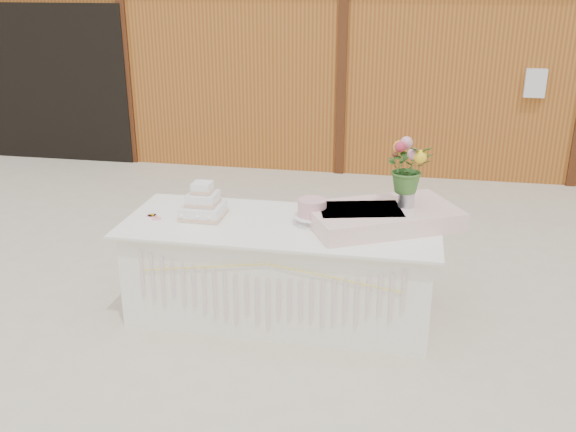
# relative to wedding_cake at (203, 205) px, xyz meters

# --- Properties ---
(ground) EXTENTS (80.00, 80.00, 0.00)m
(ground) POSITION_rel_wedding_cake_xyz_m (0.62, -0.02, -0.87)
(ground) COLOR beige
(ground) RESTS_ON ground
(barn) EXTENTS (12.60, 4.60, 3.30)m
(barn) POSITION_rel_wedding_cake_xyz_m (0.60, 5.97, 0.81)
(barn) COLOR #A16121
(barn) RESTS_ON ground
(cake_table) EXTENTS (2.40, 1.00, 0.77)m
(cake_table) POSITION_rel_wedding_cake_xyz_m (0.62, -0.03, -0.48)
(cake_table) COLOR white
(cake_table) RESTS_ON ground
(wedding_cake) EXTENTS (0.32, 0.32, 0.28)m
(wedding_cake) POSITION_rel_wedding_cake_xyz_m (0.00, 0.00, 0.00)
(wedding_cake) COLOR white
(wedding_cake) RESTS_ON cake_table
(pink_cake_stand) EXTENTS (0.27, 0.27, 0.20)m
(pink_cake_stand) POSITION_rel_wedding_cake_xyz_m (0.85, 0.01, 0.01)
(pink_cake_stand) COLOR white
(pink_cake_stand) RESTS_ON cake_table
(satin_runner) EXTENTS (1.26, 1.06, 0.14)m
(satin_runner) POSITION_rel_wedding_cake_xyz_m (1.37, 0.09, -0.03)
(satin_runner) COLOR beige
(satin_runner) RESTS_ON cake_table
(flower_vase) EXTENTS (0.12, 0.12, 0.16)m
(flower_vase) POSITION_rel_wedding_cake_xyz_m (1.54, 0.15, 0.12)
(flower_vase) COLOR #BABAC0
(flower_vase) RESTS_ON satin_runner
(bouquet) EXTENTS (0.40, 0.37, 0.37)m
(bouquet) POSITION_rel_wedding_cake_xyz_m (1.54, 0.15, 0.39)
(bouquet) COLOR #3C6D2B
(bouquet) RESTS_ON flower_vase
(loose_flowers) EXTENTS (0.24, 0.40, 0.02)m
(loose_flowers) POSITION_rel_wedding_cake_xyz_m (-0.42, 0.06, -0.09)
(loose_flowers) COLOR #FF9BC3
(loose_flowers) RESTS_ON cake_table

